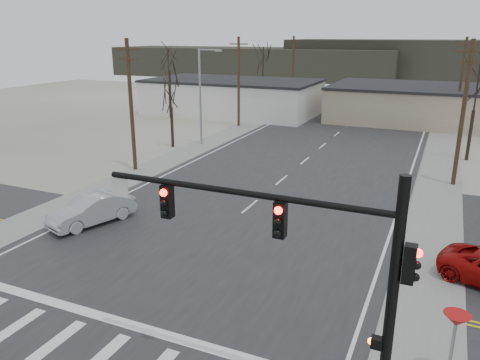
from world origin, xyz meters
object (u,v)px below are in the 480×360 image
(car_far_a, at_px, (382,116))
(sedan_crossing, at_px, (92,210))
(fire_hydrant, at_px, (116,180))
(car_far_b, at_px, (357,94))
(traffic_signal_mast, at_px, (319,259))

(car_far_a, bearing_deg, sedan_crossing, 53.86)
(fire_hydrant, distance_m, car_far_a, 35.87)
(car_far_a, distance_m, car_far_b, 22.54)
(fire_hydrant, height_order, sedan_crossing, sedan_crossing)
(traffic_signal_mast, height_order, car_far_a, traffic_signal_mast)
(fire_hydrant, xyz_separation_m, car_far_b, (6.67, 54.65, 0.29))
(traffic_signal_mast, bearing_deg, fire_hydrant, 141.87)
(traffic_signal_mast, height_order, fire_hydrant, traffic_signal_mast)
(fire_hydrant, xyz_separation_m, sedan_crossing, (3.12, -6.08, 0.40))
(traffic_signal_mast, distance_m, fire_hydrant, 23.39)
(sedan_crossing, distance_m, car_far_b, 60.84)
(traffic_signal_mast, xyz_separation_m, sedan_crossing, (-14.98, 8.12, -3.82))
(car_far_a, bearing_deg, traffic_signal_mast, 74.22)
(traffic_signal_mast, height_order, sedan_crossing, traffic_signal_mast)
(fire_hydrant, height_order, car_far_b, car_far_b)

